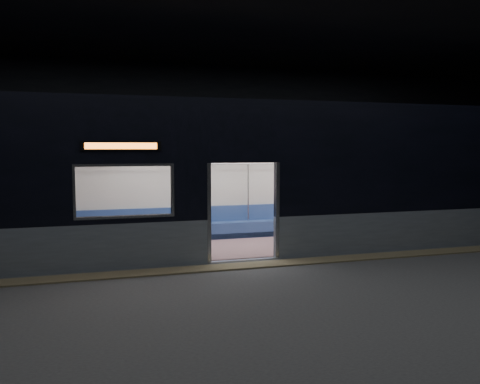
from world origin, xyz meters
name	(u,v)px	position (x,y,z in m)	size (l,w,h in m)	color
station_floor	(260,273)	(0.00, 0.00, -0.01)	(24.00, 14.00, 0.01)	#47494C
station_envelope	(261,76)	(0.00, 0.00, 3.66)	(24.00, 14.00, 5.00)	black
tactile_strip	(251,265)	(0.00, 0.55, 0.01)	(22.80, 0.50, 0.03)	#8C7F59
metro_car	(224,170)	(0.00, 2.54, 1.85)	(18.00, 3.04, 3.35)	gray
passenger	(311,207)	(2.70, 3.55, 0.76)	(0.38, 0.63, 1.28)	black
handbag	(312,212)	(2.65, 3.35, 0.66)	(0.25, 0.22, 0.13)	black
transit_map	(329,179)	(3.40, 3.85, 1.50)	(1.08, 0.03, 0.70)	white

